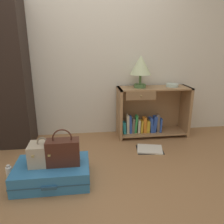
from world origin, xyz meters
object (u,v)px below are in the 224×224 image
at_px(train_case, 43,154).
at_px(handbag, 63,152).
at_px(table_lamp, 141,66).
at_px(bowl, 172,85).
at_px(suitcase_large, 53,173).
at_px(open_book_on_floor, 150,149).
at_px(bottle, 9,173).
at_px(bookshelf, 150,113).

bearing_deg(train_case, handbag, -10.30).
height_order(table_lamp, train_case, table_lamp).
xyz_separation_m(bowl, train_case, (-1.74, -1.05, -0.47)).
bearing_deg(suitcase_large, table_lamp, 42.46).
distance_m(train_case, open_book_on_floor, 1.42).
height_order(train_case, handbag, handbag).
xyz_separation_m(table_lamp, bottle, (-1.63, -0.98, -0.99)).
bearing_deg(train_case, suitcase_large, -16.94).
height_order(handbag, bottle, handbag).
distance_m(suitcase_large, handbag, 0.27).
bearing_deg(bottle, handbag, -10.44).
distance_m(train_case, bottle, 0.45).
relative_size(bookshelf, table_lamp, 2.34).
xyz_separation_m(bookshelf, suitcase_large, (-1.35, -1.08, -0.26)).
height_order(bookshelf, table_lamp, table_lamp).
bearing_deg(open_book_on_floor, suitcase_large, -154.91).
bearing_deg(table_lamp, train_case, -140.00).
relative_size(suitcase_large, train_case, 2.61).
bearing_deg(bottle, table_lamp, 30.96).
bearing_deg(table_lamp, bottle, -149.04).
xyz_separation_m(table_lamp, bowl, (0.49, -0.00, -0.29)).
relative_size(table_lamp, handbag, 1.21).
bearing_deg(train_case, open_book_on_floor, 22.86).
height_order(train_case, open_book_on_floor, train_case).
distance_m(bookshelf, table_lamp, 0.73).
bearing_deg(bottle, open_book_on_floor, 15.80).
bearing_deg(bowl, table_lamp, 179.99).
relative_size(bowl, train_case, 0.62).
bearing_deg(bowl, open_book_on_floor, -132.16).
relative_size(handbag, bottle, 2.26).
height_order(table_lamp, suitcase_large, table_lamp).
distance_m(bookshelf, bottle, 2.08).
distance_m(train_case, handbag, 0.20).
relative_size(suitcase_large, bottle, 4.49).
distance_m(bookshelf, bowl, 0.53).
height_order(suitcase_large, handbag, handbag).
distance_m(bookshelf, handbag, 1.64).
bearing_deg(open_book_on_floor, bookshelf, 74.51).
distance_m(table_lamp, handbag, 1.67).
xyz_separation_m(bookshelf, table_lamp, (-0.18, -0.01, 0.71)).
bearing_deg(suitcase_large, handbag, -5.93).
distance_m(suitcase_large, open_book_on_floor, 1.33).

